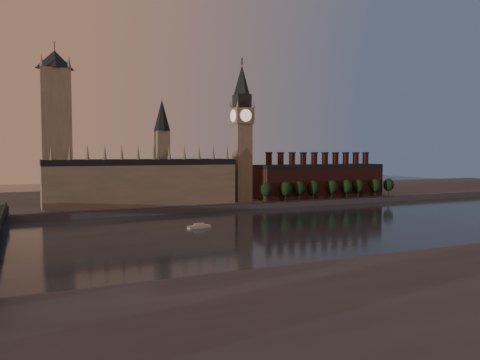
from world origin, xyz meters
The scene contains 16 objects.
ground centered at (0.00, 0.00, 0.00)m, with size 900.00×900.00×0.00m, color black.
north_bank centered at (0.00, 178.04, 2.00)m, with size 900.00×182.00×4.00m.
palace_of_westminster centered at (-64.41, 114.91, 21.63)m, with size 130.00×30.30×74.00m.
victoria_tower centered at (-120.00, 115.00, 59.09)m, with size 24.00×24.00×108.00m.
big_ben centered at (10.00, 110.00, 56.83)m, with size 15.00×15.00×107.00m.
chimney_block centered at (80.00, 110.00, 17.82)m, with size 110.00×25.00×37.00m.
embankment_tree_0 centered at (23.07, 95.04, 13.47)m, with size 8.60×8.60×14.88m.
embankment_tree_1 centered at (38.89, 93.88, 13.47)m, with size 8.60×8.60×14.88m.
embankment_tree_2 centered at (51.29, 94.48, 13.47)m, with size 8.60×8.60×14.88m.
embankment_tree_3 centered at (64.45, 95.14, 13.47)m, with size 8.60×8.60×14.88m.
embankment_tree_4 centered at (82.09, 95.31, 13.47)m, with size 8.60×8.60×14.88m.
embankment_tree_5 centered at (95.67, 94.52, 13.47)m, with size 8.60×8.60×14.88m.
embankment_tree_6 centered at (107.59, 94.77, 13.47)m, with size 8.60×8.60×14.88m.
embankment_tree_7 centered at (125.43, 95.15, 13.47)m, with size 8.60×8.60×14.88m.
embankment_tree_8 centered at (139.53, 95.15, 13.47)m, with size 8.60×8.60×14.88m.
river_boat centered at (-54.28, 26.07, 0.97)m, with size 12.97×5.21×2.52m.
Camera 1 is at (-137.99, -210.19, 40.50)m, focal length 35.00 mm.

